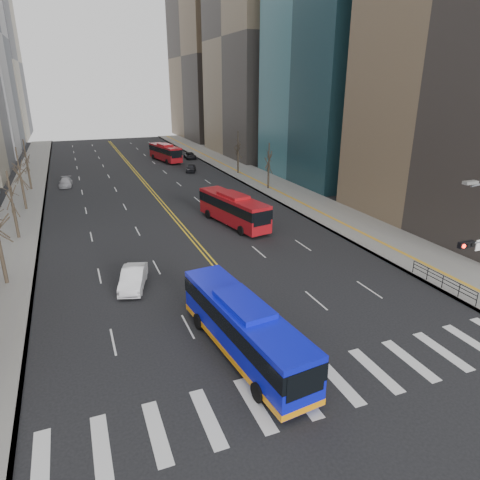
% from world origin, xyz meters
% --- Properties ---
extents(ground, '(220.00, 220.00, 0.00)m').
position_xyz_m(ground, '(0.00, 0.00, 0.00)').
color(ground, black).
extents(sidewalk_right, '(7.00, 130.00, 0.15)m').
position_xyz_m(sidewalk_right, '(17.50, 45.00, 0.07)').
color(sidewalk_right, gray).
rests_on(sidewalk_right, ground).
extents(sidewalk_left, '(5.00, 130.00, 0.15)m').
position_xyz_m(sidewalk_left, '(-16.50, 45.00, 0.07)').
color(sidewalk_left, gray).
rests_on(sidewalk_left, ground).
extents(crosswalk, '(26.70, 4.00, 0.01)m').
position_xyz_m(crosswalk, '(0.00, 0.00, 0.01)').
color(crosswalk, silver).
rests_on(crosswalk, ground).
extents(centerline, '(0.55, 100.00, 0.01)m').
position_xyz_m(centerline, '(0.00, 55.00, 0.01)').
color(centerline, gold).
rests_on(centerline, ground).
extents(office_towers, '(83.00, 134.00, 58.00)m').
position_xyz_m(office_towers, '(0.12, 68.51, 23.92)').
color(office_towers, gray).
rests_on(office_towers, ground).
extents(pedestrian_railing, '(0.06, 6.06, 1.02)m').
position_xyz_m(pedestrian_railing, '(14.30, 6.00, 0.82)').
color(pedestrian_railing, black).
rests_on(pedestrian_railing, sidewalk_right).
extents(street_trees, '(35.20, 47.20, 7.60)m').
position_xyz_m(street_trees, '(-7.18, 34.55, 4.87)').
color(street_trees, '#31271E').
rests_on(street_trees, ground).
extents(blue_bus, '(3.72, 11.79, 3.39)m').
position_xyz_m(blue_bus, '(-2.50, 4.00, 1.78)').
color(blue_bus, '#0E16D9').
rests_on(blue_bus, ground).
extents(red_bus_near, '(4.53, 11.09, 3.44)m').
position_xyz_m(red_bus_near, '(5.41, 26.41, 1.92)').
color(red_bus_near, '#A51118').
rests_on(red_bus_near, ground).
extents(red_bus_far, '(4.44, 10.81, 3.36)m').
position_xyz_m(red_bus_far, '(7.25, 68.78, 1.87)').
color(red_bus_far, '#A51118').
rests_on(red_bus_far, ground).
extents(car_white, '(2.91, 4.94, 1.54)m').
position_xyz_m(car_white, '(-7.03, 14.86, 0.77)').
color(car_white, white).
rests_on(car_white, ground).
extents(car_dark_mid, '(2.72, 4.01, 1.27)m').
position_xyz_m(car_dark_mid, '(9.00, 56.50, 0.63)').
color(car_dark_mid, black).
rests_on(car_dark_mid, ground).
extents(car_silver, '(2.05, 4.37, 1.23)m').
position_xyz_m(car_silver, '(-11.34, 52.64, 0.62)').
color(car_silver, '#A3A2A7').
rests_on(car_silver, ground).
extents(car_dark_far, '(2.52, 4.68, 1.25)m').
position_xyz_m(car_dark_far, '(12.50, 69.84, 0.62)').
color(car_dark_far, black).
rests_on(car_dark_far, ground).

